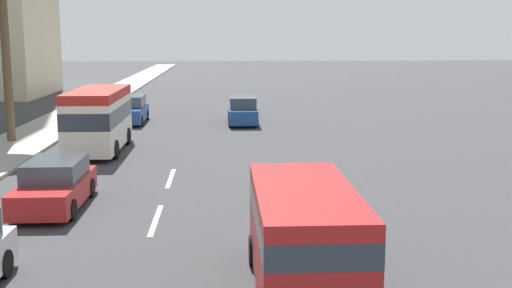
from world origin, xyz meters
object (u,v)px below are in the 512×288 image
Objects in this scene: van_second at (304,232)px; car_third at (243,111)px; car_sixth at (130,110)px; minibus_lead at (99,118)px; car_fourth at (55,185)px.

car_third is at bearing 1.04° from van_second.
car_sixth is (26.52, 7.46, -0.50)m from van_second.
car_fourth is (-9.82, -0.48, -0.88)m from minibus_lead.
car_third is at bearing 160.76° from car_fourth.
van_second is at bearing -178.96° from car_third.
car_third is 19.93m from car_fourth.
van_second is (-16.77, -7.51, -0.31)m from minibus_lead.
car_fourth is 0.94× the size of car_sixth.
van_second reaches higher than car_fourth.
minibus_lead is 9.87m from car_fourth.
car_fourth is at bearing 2.80° from minibus_lead.
van_second is 27.55m from car_sixth.
minibus_lead reaches higher than car_fourth.
van_second is 1.12× the size of car_sixth.
car_fourth is at bearing 160.76° from car_third.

